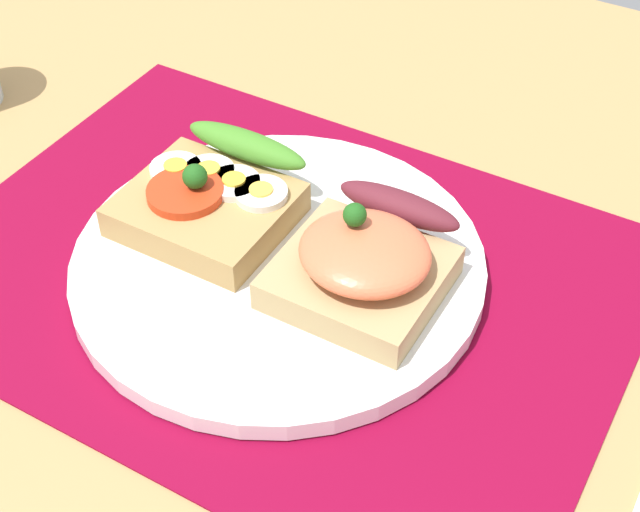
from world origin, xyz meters
TOP-DOWN VIEW (x-y plane):
  - ground_plane at (0.00, 0.00)cm, footprint 120.00×90.00cm
  - placemat at (0.00, 0.00)cm, footprint 43.33×32.21cm
  - plate at (0.00, 0.00)cm, footprint 25.79×25.79cm
  - sandwich_egg_tomato at (-5.75, 1.30)cm, footprint 10.23×10.47cm
  - sandwich_salmon at (5.79, 0.40)cm, footprint 9.49×10.53cm

SIDE VIEW (x-z plane):
  - ground_plane at x=0.00cm, z-range -3.20..0.00cm
  - placemat at x=0.00cm, z-range 0.00..0.30cm
  - plate at x=0.00cm, z-range 0.30..1.53cm
  - sandwich_egg_tomato at x=-5.75cm, z-range 0.91..5.23cm
  - sandwich_salmon at x=5.79cm, z-range 0.71..6.46cm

